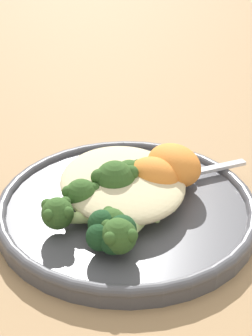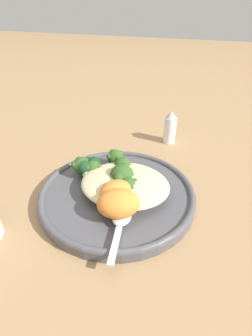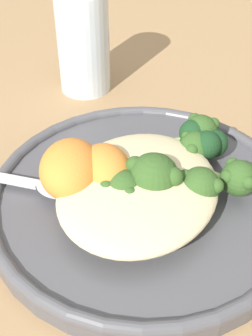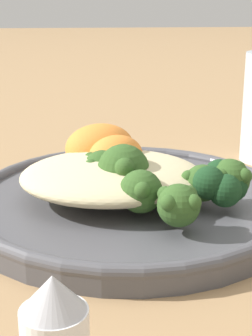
# 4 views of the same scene
# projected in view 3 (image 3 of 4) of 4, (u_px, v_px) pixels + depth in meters

# --- Properties ---
(ground_plane) EXTENTS (4.00, 4.00, 0.00)m
(ground_plane) POSITION_uv_depth(u_px,v_px,m) (125.00, 197.00, 0.43)
(ground_plane) COLOR #9E7A51
(plate) EXTENTS (0.27, 0.27, 0.02)m
(plate) POSITION_uv_depth(u_px,v_px,m) (143.00, 198.00, 0.41)
(plate) COLOR #4C4C51
(plate) RESTS_ON ground_plane
(quinoa_mound) EXTENTS (0.15, 0.13, 0.03)m
(quinoa_mound) POSITION_uv_depth(u_px,v_px,m) (138.00, 189.00, 0.38)
(quinoa_mound) COLOR beige
(quinoa_mound) RESTS_ON plate
(broccoli_stalk_0) EXTENTS (0.10, 0.07, 0.03)m
(broccoli_stalk_0) POSITION_uv_depth(u_px,v_px,m) (100.00, 174.00, 0.40)
(broccoli_stalk_0) COLOR #ADC675
(broccoli_stalk_0) RESTS_ON plate
(broccoli_stalk_1) EXTENTS (0.09, 0.03, 0.03)m
(broccoli_stalk_1) POSITION_uv_depth(u_px,v_px,m) (129.00, 180.00, 0.39)
(broccoli_stalk_1) COLOR #ADC675
(broccoli_stalk_1) RESTS_ON plate
(broccoli_stalk_2) EXTENTS (0.07, 0.05, 0.03)m
(broccoli_stalk_2) POSITION_uv_depth(u_px,v_px,m) (144.00, 183.00, 0.39)
(broccoli_stalk_2) COLOR #ADC675
(broccoli_stalk_2) RESTS_ON plate
(broccoli_stalk_3) EXTENTS (0.07, 0.07, 0.04)m
(broccoli_stalk_3) POSITION_uv_depth(u_px,v_px,m) (153.00, 176.00, 0.38)
(broccoli_stalk_3) COLOR #ADC675
(broccoli_stalk_3) RESTS_ON plate
(broccoli_stalk_4) EXTENTS (0.06, 0.11, 0.03)m
(broccoli_stalk_4) POSITION_uv_depth(u_px,v_px,m) (185.00, 180.00, 0.39)
(broccoli_stalk_4) COLOR #ADC675
(broccoli_stalk_4) RESTS_ON plate
(broccoli_stalk_5) EXTENTS (0.03, 0.11, 0.03)m
(broccoli_stalk_5) POSITION_uv_depth(u_px,v_px,m) (216.00, 174.00, 0.40)
(broccoli_stalk_5) COLOR #ADC675
(broccoli_stalk_5) RESTS_ON plate
(broccoli_stalk_6) EXTENTS (0.05, 0.07, 0.03)m
(broccoli_stalk_6) POSITION_uv_depth(u_px,v_px,m) (184.00, 150.00, 0.42)
(broccoli_stalk_6) COLOR #ADC675
(broccoli_stalk_6) RESTS_ON plate
(broccoli_stalk_7) EXTENTS (0.09, 0.08, 0.03)m
(broccoli_stalk_7) POSITION_uv_depth(u_px,v_px,m) (183.00, 139.00, 0.43)
(broccoli_stalk_7) COLOR #ADC675
(broccoli_stalk_7) RESTS_ON plate
(sweet_potato_chunk_0) EXTENTS (0.07, 0.07, 0.04)m
(sweet_potato_chunk_0) POSITION_uv_depth(u_px,v_px,m) (105.00, 169.00, 0.39)
(sweet_potato_chunk_0) COLOR orange
(sweet_potato_chunk_0) RESTS_ON plate
(sweet_potato_chunk_1) EXTENTS (0.08, 0.07, 0.04)m
(sweet_potato_chunk_1) POSITION_uv_depth(u_px,v_px,m) (70.00, 169.00, 0.39)
(sweet_potato_chunk_1) COLOR orange
(sweet_potato_chunk_1) RESTS_ON plate
(kale_tuft) EXTENTS (0.05, 0.05, 0.03)m
(kale_tuft) POSITION_uv_depth(u_px,v_px,m) (202.00, 141.00, 0.43)
(kale_tuft) COLOR #193D1E
(kale_tuft) RESTS_ON plate
(spoon) EXTENTS (0.04, 0.11, 0.01)m
(spoon) POSITION_uv_depth(u_px,v_px,m) (50.00, 185.00, 0.40)
(spoon) COLOR silver
(spoon) RESTS_ON plate
(water_glass) EXTENTS (0.06, 0.06, 0.12)m
(water_glass) POSITION_uv_depth(u_px,v_px,m) (83.00, 43.00, 0.54)
(water_glass) COLOR silver
(water_glass) RESTS_ON ground_plane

